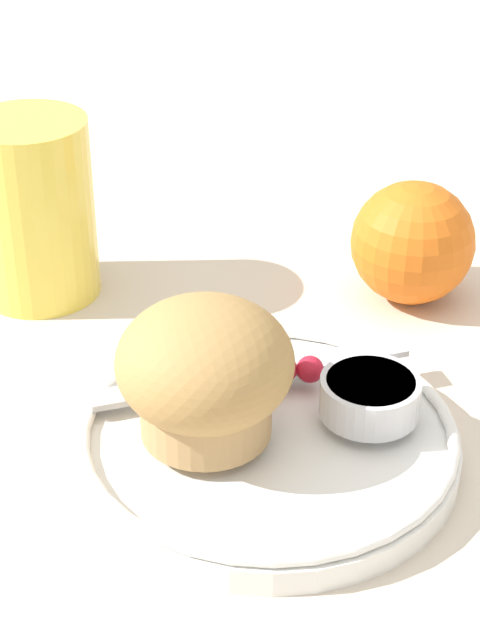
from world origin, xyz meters
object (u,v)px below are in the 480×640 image
at_px(orange_fruit, 410,243).
at_px(juice_glass, 31,209).
at_px(butter_knife, 249,373).
at_px(muffin, 201,372).

xyz_separation_m(orange_fruit, juice_glass, (-0.23, 0.01, 0.02)).
xyz_separation_m(butter_knife, orange_fruit, (0.10, 0.12, 0.02)).
xyz_separation_m(butter_knife, juice_glass, (-0.13, 0.13, 0.04)).
relative_size(muffin, butter_knife, 0.50).
distance_m(muffin, orange_fruit, 0.21).
height_order(muffin, orange_fruit, muffin).
height_order(muffin, juice_glass, juice_glass).
relative_size(butter_knife, juice_glass, 1.50).
relative_size(muffin, juice_glass, 0.75).
bearing_deg(juice_glass, butter_knife, -43.34).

